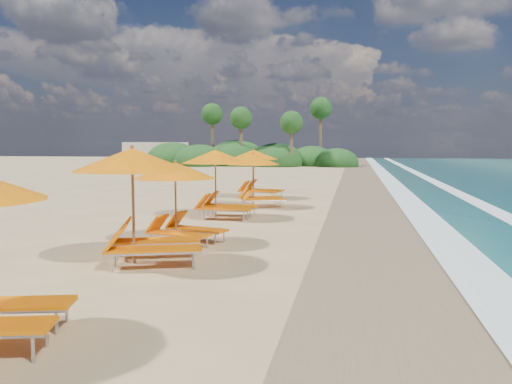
{
  "coord_description": "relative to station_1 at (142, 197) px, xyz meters",
  "views": [
    {
      "loc": [
        2.98,
        -15.91,
        2.72
      ],
      "look_at": [
        0.0,
        0.0,
        1.2
      ],
      "focal_mm": 36.87,
      "sensor_mm": 36.0,
      "label": 1
    }
  ],
  "objects": [
    {
      "name": "wet_sand",
      "position": [
        5.68,
        4.88,
        -1.5
      ],
      "size": [
        4.0,
        160.0,
        0.01
      ],
      "primitive_type": "cube",
      "color": "#7E6A4B",
      "rests_on": "ground"
    },
    {
      "name": "beach_building",
      "position": [
        -20.32,
        52.88,
        -0.1
      ],
      "size": [
        7.0,
        5.0,
        2.8
      ],
      "primitive_type": "cube",
      "color": "beige",
      "rests_on": "ground"
    },
    {
      "name": "station_2",
      "position": [
        0.09,
        2.37,
        -0.24
      ],
      "size": [
        2.83,
        2.75,
        2.26
      ],
      "rotation": [
        0.0,
        0.0,
        -0.28
      ],
      "color": "olive",
      "rests_on": "ground"
    },
    {
      "name": "surf_foam",
      "position": [
        8.38,
        4.88,
        -1.48
      ],
      "size": [
        4.0,
        160.0,
        0.01
      ],
      "color": "white",
      "rests_on": "ground"
    },
    {
      "name": "station_4",
      "position": [
        0.61,
        10.85,
        -0.21
      ],
      "size": [
        3.01,
        2.98,
        2.31
      ],
      "rotation": [
        0.0,
        0.0,
        0.4
      ],
      "color": "olive",
      "rests_on": "ground"
    },
    {
      "name": "station_3",
      "position": [
        -0.08,
        7.34,
        -0.08
      ],
      "size": [
        2.81,
        2.62,
        2.54
      ],
      "rotation": [
        0.0,
        0.0,
        -0.05
      ],
      "color": "olive",
      "rests_on": "ground"
    },
    {
      "name": "ground",
      "position": [
        1.68,
        4.88,
        -1.5
      ],
      "size": [
        160.0,
        160.0,
        0.0
      ],
      "primitive_type": "plane",
      "color": "tan",
      "rests_on": "ground"
    },
    {
      "name": "station_1",
      "position": [
        0.0,
        0.0,
        0.0
      ],
      "size": [
        3.43,
        3.36,
        2.68
      ],
      "rotation": [
        0.0,
        0.0,
        0.34
      ],
      "color": "olive",
      "rests_on": "ground"
    },
    {
      "name": "station_5",
      "position": [
        -0.03,
        14.31,
        -0.13
      ],
      "size": [
        2.94,
        2.81,
        2.45
      ],
      "rotation": [
        0.0,
        0.0,
        -0.18
      ],
      "color": "olive",
      "rests_on": "ground"
    },
    {
      "name": "treeline",
      "position": [
        -8.26,
        50.39,
        -0.51
      ],
      "size": [
        25.8,
        8.8,
        9.74
      ],
      "color": "#163D14",
      "rests_on": "ground"
    }
  ]
}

